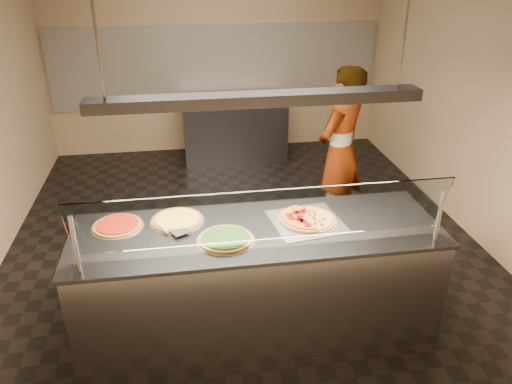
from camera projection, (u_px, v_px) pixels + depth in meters
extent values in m
cube|color=black|center=(245.00, 244.00, 5.40)|extent=(5.00, 6.00, 0.02)
cube|color=tan|center=(216.00, 52.00, 7.42)|extent=(5.00, 0.02, 3.00)
cube|color=tan|center=(342.00, 313.00, 2.07)|extent=(5.00, 0.02, 3.00)
cube|color=tan|center=(486.00, 98.00, 5.10)|extent=(0.02, 6.00, 3.00)
cube|color=silver|center=(217.00, 66.00, 7.48)|extent=(4.90, 0.02, 1.20)
cube|color=#B7B7BC|center=(257.00, 281.00, 4.04)|extent=(2.80, 0.90, 0.90)
cube|color=#3D3D42|center=(257.00, 231.00, 3.83)|extent=(2.84, 0.94, 0.03)
cylinder|color=#B7B7BC|center=(75.00, 246.00, 3.20)|extent=(0.03, 0.03, 0.44)
cylinder|color=#B7B7BC|center=(439.00, 217.00, 3.55)|extent=(0.03, 0.03, 0.44)
cube|color=white|center=(265.00, 216.00, 3.40)|extent=(2.60, 0.18, 0.47)
cube|color=silver|center=(307.00, 221.00, 3.93)|extent=(0.60, 0.60, 0.01)
cylinder|color=silver|center=(307.00, 221.00, 3.93)|extent=(0.47, 0.47, 0.01)
cylinder|color=#540403|center=(303.00, 210.00, 3.99)|extent=(0.06, 0.06, 0.01)
cylinder|color=#540403|center=(302.00, 212.00, 3.97)|extent=(0.06, 0.06, 0.01)
cylinder|color=#540403|center=(296.00, 211.00, 3.97)|extent=(0.06, 0.06, 0.01)
cylinder|color=#540403|center=(295.00, 212.00, 3.95)|extent=(0.06, 0.06, 0.01)
cylinder|color=#540403|center=(289.00, 214.00, 3.93)|extent=(0.06, 0.06, 0.01)
cylinder|color=#540403|center=(300.00, 216.00, 3.90)|extent=(0.06, 0.06, 0.01)
cylinder|color=#540403|center=(292.00, 218.00, 3.87)|extent=(0.06, 0.06, 0.01)
cylinder|color=#540403|center=(299.00, 218.00, 3.87)|extent=(0.06, 0.06, 0.01)
cylinder|color=#540403|center=(300.00, 220.00, 3.84)|extent=(0.06, 0.06, 0.01)
cylinder|color=#540403|center=(304.00, 221.00, 3.83)|extent=(0.06, 0.06, 0.01)
cylinder|color=#540403|center=(308.00, 224.00, 3.78)|extent=(0.06, 0.06, 0.01)
cube|color=#19590F|center=(302.00, 210.00, 3.99)|extent=(0.01, 0.02, 0.01)
cube|color=#19590F|center=(293.00, 207.00, 4.03)|extent=(0.02, 0.02, 0.01)
cube|color=#19590F|center=(294.00, 212.00, 3.96)|extent=(0.02, 0.02, 0.01)
cube|color=#19590F|center=(287.00, 215.00, 3.91)|extent=(0.02, 0.02, 0.01)
cube|color=#19590F|center=(288.00, 217.00, 3.88)|extent=(0.02, 0.02, 0.01)
cube|color=#19590F|center=(302.00, 218.00, 3.87)|extent=(0.02, 0.02, 0.01)
sphere|color=#513014|center=(315.00, 223.00, 3.84)|extent=(0.03, 0.03, 0.03)
sphere|color=#513014|center=(322.00, 224.00, 3.82)|extent=(0.03, 0.03, 0.03)
sphere|color=#513014|center=(320.00, 221.00, 3.86)|extent=(0.03, 0.03, 0.03)
sphere|color=#513014|center=(315.00, 219.00, 3.89)|extent=(0.03, 0.03, 0.03)
sphere|color=#513014|center=(324.00, 219.00, 3.90)|extent=(0.03, 0.03, 0.03)
sphere|color=#513014|center=(313.00, 217.00, 3.92)|extent=(0.03, 0.03, 0.03)
sphere|color=#513014|center=(313.00, 217.00, 3.93)|extent=(0.03, 0.03, 0.03)
sphere|color=#513014|center=(315.00, 214.00, 3.96)|extent=(0.03, 0.03, 0.03)
sphere|color=#513014|center=(314.00, 212.00, 4.00)|extent=(0.03, 0.03, 0.03)
sphere|color=#513014|center=(309.00, 214.00, 3.97)|extent=(0.03, 0.03, 0.03)
sphere|color=#513014|center=(309.00, 211.00, 4.02)|extent=(0.03, 0.03, 0.03)
sphere|color=#513014|center=(304.00, 208.00, 4.07)|extent=(0.03, 0.03, 0.03)
cylinder|color=silver|center=(226.00, 240.00, 3.68)|extent=(0.44, 0.44, 0.01)
cylinder|color=brown|center=(226.00, 239.00, 3.67)|extent=(0.41, 0.41, 0.02)
cylinder|color=black|center=(225.00, 237.00, 3.67)|extent=(0.35, 0.35, 0.01)
cylinder|color=silver|center=(177.00, 221.00, 3.95)|extent=(0.43, 0.43, 0.01)
cylinder|color=brown|center=(177.00, 219.00, 3.94)|extent=(0.40, 0.40, 0.02)
cylinder|color=gold|center=(177.00, 218.00, 3.94)|extent=(0.35, 0.35, 0.01)
cylinder|color=silver|center=(118.00, 226.00, 3.86)|extent=(0.40, 0.40, 0.01)
cylinder|color=brown|center=(118.00, 225.00, 3.86)|extent=(0.37, 0.37, 0.02)
cylinder|color=maroon|center=(117.00, 224.00, 3.85)|extent=(0.32, 0.32, 0.01)
cube|color=#B7B7BC|center=(181.00, 231.00, 3.75)|extent=(0.17, 0.16, 0.00)
cylinder|color=tan|center=(163.00, 228.00, 3.79)|extent=(0.08, 0.14, 0.02)
cube|color=#3D3D42|center=(234.00, 128.00, 7.50)|extent=(1.51, 0.70, 0.90)
cube|color=#B7B7BC|center=(234.00, 98.00, 7.30)|extent=(1.55, 0.74, 0.03)
imported|color=#3D3941|center=(340.00, 152.00, 5.32)|extent=(0.80, 0.77, 1.84)
cube|color=#3D3D42|center=(258.00, 99.00, 3.38)|extent=(2.30, 0.18, 0.08)
cylinder|color=#B7B7BC|center=(94.00, 18.00, 3.00)|extent=(0.02, 0.02, 1.01)
cylinder|color=#B7B7BC|center=(407.00, 12.00, 3.29)|extent=(0.02, 0.02, 1.01)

